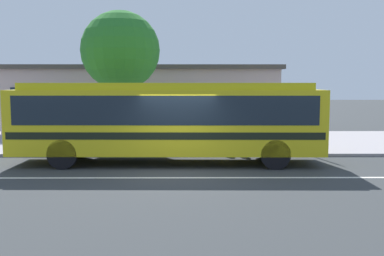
{
  "coord_description": "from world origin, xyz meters",
  "views": [
    {
      "loc": [
        0.37,
        -13.91,
        2.87
      ],
      "look_at": [
        0.46,
        1.34,
        1.3
      ],
      "focal_mm": 41.14,
      "sensor_mm": 36.0,
      "label": 1
    }
  ],
  "objects_px": {
    "pedestrian_walking_along_curb": "(219,126)",
    "bus_stop_sign": "(305,112)",
    "pedestrian_waiting_near_sign": "(233,127)",
    "pedestrian_standing_by_tree": "(260,125)",
    "transit_bus": "(168,117)",
    "street_tree_near_stop": "(120,51)"
  },
  "relations": [
    {
      "from": "pedestrian_walking_along_curb",
      "to": "street_tree_near_stop",
      "type": "xyz_separation_m",
      "value": [
        -4.25,
        1.25,
        3.19
      ]
    },
    {
      "from": "bus_stop_sign",
      "to": "pedestrian_waiting_near_sign",
      "type": "bearing_deg",
      "value": 170.84
    },
    {
      "from": "pedestrian_walking_along_curb",
      "to": "bus_stop_sign",
      "type": "distance_m",
      "value": 3.54
    },
    {
      "from": "pedestrian_waiting_near_sign",
      "to": "transit_bus",
      "type": "bearing_deg",
      "value": -135.27
    },
    {
      "from": "bus_stop_sign",
      "to": "street_tree_near_stop",
      "type": "bearing_deg",
      "value": 166.4
    },
    {
      "from": "transit_bus",
      "to": "pedestrian_standing_by_tree",
      "type": "relative_size",
      "value": 6.22
    },
    {
      "from": "bus_stop_sign",
      "to": "street_tree_near_stop",
      "type": "relative_size",
      "value": 0.42
    },
    {
      "from": "pedestrian_walking_along_curb",
      "to": "pedestrian_standing_by_tree",
      "type": "height_order",
      "value": "pedestrian_standing_by_tree"
    },
    {
      "from": "street_tree_near_stop",
      "to": "bus_stop_sign",
      "type": "bearing_deg",
      "value": -13.6
    },
    {
      "from": "pedestrian_standing_by_tree",
      "to": "street_tree_near_stop",
      "type": "bearing_deg",
      "value": 165.75
    },
    {
      "from": "transit_bus",
      "to": "street_tree_near_stop",
      "type": "height_order",
      "value": "street_tree_near_stop"
    },
    {
      "from": "transit_bus",
      "to": "street_tree_near_stop",
      "type": "distance_m",
      "value": 5.24
    },
    {
      "from": "transit_bus",
      "to": "pedestrian_standing_by_tree",
      "type": "height_order",
      "value": "transit_bus"
    },
    {
      "from": "pedestrian_walking_along_curb",
      "to": "bus_stop_sign",
      "type": "xyz_separation_m",
      "value": [
        3.43,
        -0.61,
        0.63
      ]
    },
    {
      "from": "transit_bus",
      "to": "street_tree_near_stop",
      "type": "bearing_deg",
      "value": 119.59
    },
    {
      "from": "bus_stop_sign",
      "to": "pedestrian_standing_by_tree",
      "type": "bearing_deg",
      "value": 168.6
    },
    {
      "from": "transit_bus",
      "to": "pedestrian_waiting_near_sign",
      "type": "xyz_separation_m",
      "value": [
        2.59,
        2.56,
        -0.6
      ]
    },
    {
      "from": "pedestrian_walking_along_curb",
      "to": "bus_stop_sign",
      "type": "height_order",
      "value": "bus_stop_sign"
    },
    {
      "from": "pedestrian_walking_along_curb",
      "to": "bus_stop_sign",
      "type": "relative_size",
      "value": 0.66
    },
    {
      "from": "pedestrian_walking_along_curb",
      "to": "street_tree_near_stop",
      "type": "height_order",
      "value": "street_tree_near_stop"
    },
    {
      "from": "pedestrian_standing_by_tree",
      "to": "bus_stop_sign",
      "type": "distance_m",
      "value": 1.88
    },
    {
      "from": "pedestrian_waiting_near_sign",
      "to": "pedestrian_walking_along_curb",
      "type": "height_order",
      "value": "pedestrian_walking_along_curb"
    }
  ]
}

